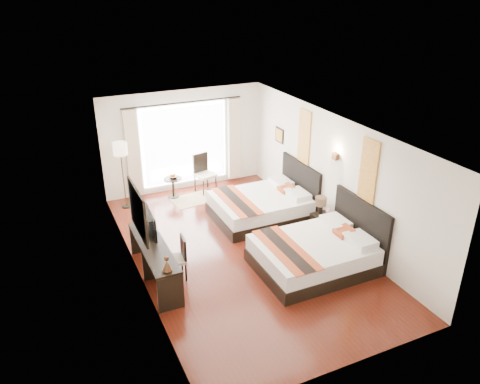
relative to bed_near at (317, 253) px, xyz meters
name	(u,v)px	position (x,y,z in m)	size (l,w,h in m)	color
floor	(241,250)	(-1.14, 1.23, -0.35)	(4.50, 7.50, 0.01)	#3E1B0B
ceiling	(241,128)	(-1.14, 1.23, 2.45)	(4.50, 7.50, 0.02)	white
wall_headboard	(331,175)	(1.10, 1.23, 1.06)	(0.01, 7.50, 2.80)	silver
wall_desk	(134,213)	(-3.39, 1.23, 1.06)	(0.01, 7.50, 2.80)	silver
wall_window	(184,141)	(-1.14, 4.98, 1.06)	(4.50, 0.01, 2.80)	silver
wall_entry	(352,293)	(-1.14, -2.51, 1.06)	(4.50, 0.01, 2.80)	silver
window_glass	(184,144)	(-1.14, 4.96, 0.96)	(2.40, 0.02, 2.20)	white
sheer_curtain	(185,145)	(-1.14, 4.90, 0.96)	(2.30, 0.02, 2.10)	white
drape_left	(133,154)	(-2.59, 4.86, 0.94)	(0.35, 0.14, 2.35)	#B6A98D
drape_right	(234,139)	(0.31, 4.86, 0.94)	(0.35, 0.14, 2.35)	#B6A98D
art_panel_near	(368,172)	(1.09, 0.00, 1.61)	(0.03, 0.50, 1.35)	maroon
art_panel_far	(304,137)	(1.09, 2.42, 1.61)	(0.03, 0.50, 1.35)	maroon
wall_sconce	(336,156)	(1.05, 1.06, 1.58)	(0.10, 0.14, 0.14)	#492D1A
mirror_frame	(138,211)	(-3.36, 0.99, 1.21)	(0.04, 1.25, 0.95)	black
mirror_glass	(139,211)	(-3.34, 0.99, 1.21)	(0.01, 1.12, 0.82)	white
bed_near	(317,253)	(0.00, 0.00, 0.00)	(2.34, 1.82, 1.32)	black
bed_far	(263,205)	(0.02, 2.42, -0.01)	(2.30, 1.79, 1.30)	black
nightstand	(323,225)	(0.87, 1.06, -0.09)	(0.42, 0.51, 0.50)	black
table_lamp	(321,202)	(0.85, 1.19, 0.44)	(0.26, 0.26, 0.41)	black
vase	(328,215)	(0.87, 0.91, 0.23)	(0.14, 0.14, 0.15)	black
console_desk	(155,262)	(-3.13, 0.99, 0.04)	(0.50, 2.20, 0.76)	black
television	(147,223)	(-3.11, 1.48, 0.66)	(0.85, 0.11, 0.49)	black
bronze_figurine	(167,265)	(-3.13, 0.03, 0.55)	(0.18, 0.18, 0.27)	#492D1A
desk_chair	(176,266)	(-2.74, 0.84, -0.07)	(0.45, 0.45, 0.89)	beige
floor_lamp	(121,153)	(-2.97, 4.45, 1.15)	(0.35, 0.35, 1.76)	black
side_table	(173,188)	(-1.67, 4.50, -0.06)	(0.48, 0.48, 0.56)	black
fruit_bowl	(173,177)	(-1.65, 4.50, 0.25)	(0.23, 0.23, 0.06)	#4B361B
window_chair	(205,180)	(-0.75, 4.51, -0.01)	(0.60, 0.60, 1.07)	beige
jute_rug	(194,199)	(-1.23, 4.11, -0.33)	(1.16, 0.79, 0.01)	tan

